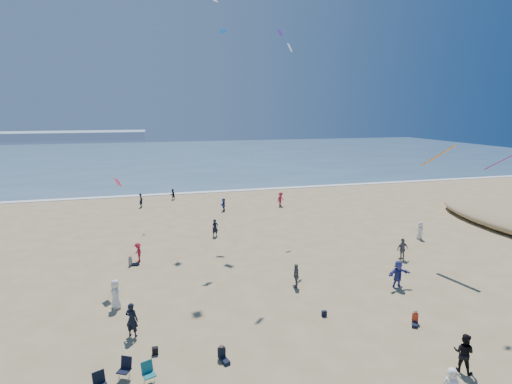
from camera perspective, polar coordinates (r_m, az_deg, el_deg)
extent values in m
cube|color=#476B84|center=(108.81, -13.02, 4.99)|extent=(220.00, 100.00, 0.06)
cube|color=white|center=(59.41, -11.16, -0.22)|extent=(220.00, 1.20, 0.08)
cube|color=#7A8EA8|center=(191.85, -32.29, 6.72)|extent=(110.00, 20.00, 3.20)
imported|color=#34438F|center=(48.52, -4.66, -1.79)|extent=(1.02, 1.51, 1.56)
imported|color=#BA1A3B|center=(50.88, 3.54, -1.02)|extent=(1.32, 1.18, 1.77)
imported|color=black|center=(38.81, -5.86, -5.13)|extent=(0.68, 0.52, 1.70)
imported|color=black|center=(22.17, 27.55, -19.68)|extent=(1.12, 1.16, 1.89)
imported|color=black|center=(52.15, -16.09, -1.15)|extent=(0.48, 0.68, 1.77)
imported|color=black|center=(23.41, -17.32, -17.03)|extent=(0.84, 0.73, 1.93)
imported|color=slate|center=(28.11, 5.73, -11.78)|extent=(0.56, 1.05, 1.71)
imported|color=black|center=(55.54, -11.83, -0.33)|extent=(0.90, 0.84, 1.47)
imported|color=white|center=(26.69, -19.42, -13.58)|extent=(0.84, 1.04, 1.84)
imported|color=red|center=(33.74, -16.50, -8.28)|extent=(0.87, 1.15, 1.57)
imported|color=white|center=(40.91, 22.36, -5.11)|extent=(0.60, 0.86, 1.67)
imported|color=#343D90|center=(29.56, 19.62, -11.00)|extent=(1.82, 0.71, 1.92)
imported|color=slate|center=(34.90, 20.19, -7.65)|extent=(1.08, 0.51, 1.80)
cube|color=black|center=(22.03, -14.21, -21.14)|extent=(0.30, 0.22, 0.38)
cube|color=black|center=(25.02, 9.71, -16.74)|extent=(0.28, 0.18, 0.34)
cube|color=#6821A7|center=(43.92, 3.52, 21.76)|extent=(0.70, 0.66, 0.59)
cube|color=green|center=(51.32, -13.79, 22.22)|extent=(0.18, 0.47, 0.40)
cube|color=blue|center=(42.76, -4.72, 21.93)|extent=(0.68, 0.38, 0.42)
cube|color=white|center=(36.31, 4.85, 19.88)|extent=(0.62, 0.67, 0.67)
cube|color=#E71760|center=(29.09, -19.15, 1.35)|extent=(0.58, 0.81, 0.55)
cube|color=orange|center=(34.24, 24.58, 4.73)|extent=(0.35, 2.64, 1.87)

